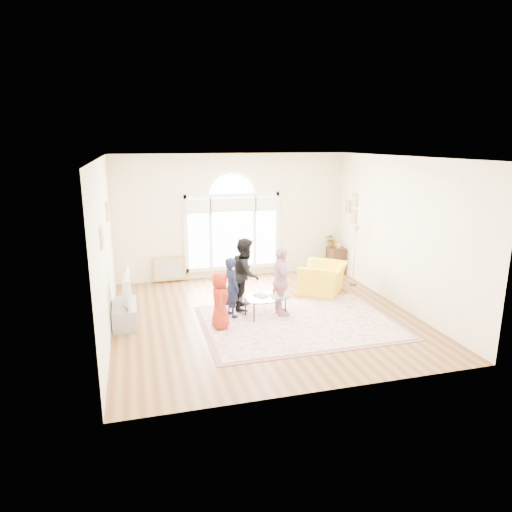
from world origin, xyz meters
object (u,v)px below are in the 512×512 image
object	(u,v)px
area_rug	(299,322)
tv_console	(125,314)
coffee_table	(265,297)
television	(123,289)
armchair	(323,279)

from	to	relation	value
area_rug	tv_console	bearing A→B (deg)	166.06
tv_console	coffee_table	bearing A→B (deg)	-6.02
television	area_rug	bearing A→B (deg)	-13.97
coffee_table	tv_console	bearing A→B (deg)	162.96
area_rug	armchair	distance (m)	1.97
coffee_table	television	bearing A→B (deg)	162.94
coffee_table	armchair	world-z (taller)	armchair
tv_console	coffee_table	size ratio (longest dim) A/B	0.81
tv_console	armchair	xyz separation A→B (m)	(4.48, 0.73, 0.15)
area_rug	armchair	xyz separation A→B (m)	(1.17, 1.55, 0.35)
tv_console	armchair	bearing A→B (deg)	9.20
television	armchair	distance (m)	4.55
area_rug	television	bearing A→B (deg)	166.03
television	armchair	bearing A→B (deg)	9.22
tv_console	television	size ratio (longest dim) A/B	0.94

